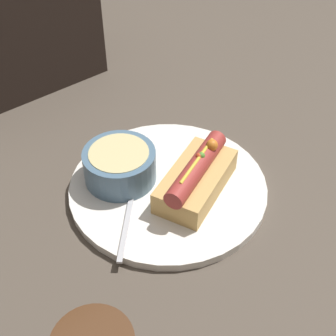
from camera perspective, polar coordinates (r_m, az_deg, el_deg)
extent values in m
plane|color=#4C4238|center=(0.69, 0.00, -2.72)|extent=(4.00, 4.00, 0.00)
cylinder|color=white|center=(0.69, 0.00, -2.34)|extent=(0.29, 0.29, 0.01)
cube|color=tan|center=(0.67, 3.43, -1.57)|extent=(0.16, 0.12, 0.04)
cylinder|color=#9E332D|center=(0.65, 3.52, 0.05)|extent=(0.15, 0.08, 0.03)
sphere|color=#518C2D|center=(0.65, 4.07, 1.49)|extent=(0.01, 0.01, 0.01)
sphere|color=orange|center=(0.66, 5.39, 2.79)|extent=(0.02, 0.02, 0.02)
sphere|color=#C63F1E|center=(0.65, 3.81, 1.41)|extent=(0.01, 0.01, 0.01)
cylinder|color=gold|center=(0.64, 3.57, 0.92)|extent=(0.10, 0.04, 0.01)
cylinder|color=slate|center=(0.68, -5.89, 0.32)|extent=(0.11, 0.11, 0.05)
cylinder|color=#D1C184|center=(0.67, -6.00, 1.52)|extent=(0.09, 0.09, 0.01)
cube|color=#B7B7BC|center=(0.64, -5.02, -6.56)|extent=(0.10, 0.10, 0.00)
ellipsoid|color=#B7B7BC|center=(0.69, -3.99, -0.92)|extent=(0.05, 0.05, 0.01)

